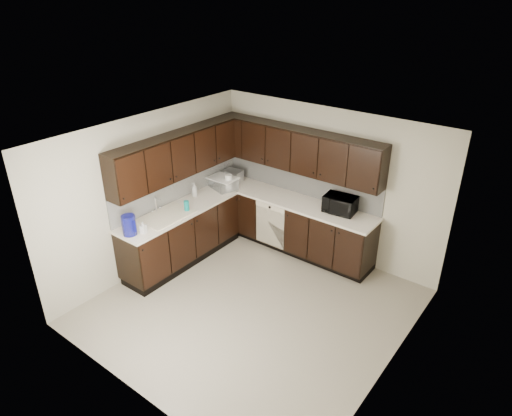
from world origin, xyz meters
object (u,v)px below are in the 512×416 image
Objects in this scene: toaster_oven at (233,176)px; blue_pitcher at (129,225)px; sink at (166,220)px; microwave at (340,204)px; storage_bin at (223,183)px.

toaster_oven is 2.40m from blue_pitcher.
sink is 2.73× the size of blue_pitcher.
toaster_oven is at bearing 175.51° from microwave.
toaster_oven is at bearing 100.11° from storage_bin.
sink is at bearing 81.82° from blue_pitcher.
storage_bin is (-0.01, 1.36, 0.15)m from sink.
microwave is 2.14m from toaster_oven.
storage_bin is (0.06, -0.35, -0.01)m from toaster_oven.
sink is 2.73m from microwave.
microwave reaches higher than storage_bin.
blue_pitcher is at bearing -89.10° from sink.
toaster_oven is 1.07× the size of blue_pitcher.
toaster_oven reaches higher than storage_bin.
microwave reaches higher than toaster_oven.
sink is 1.73× the size of storage_bin.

